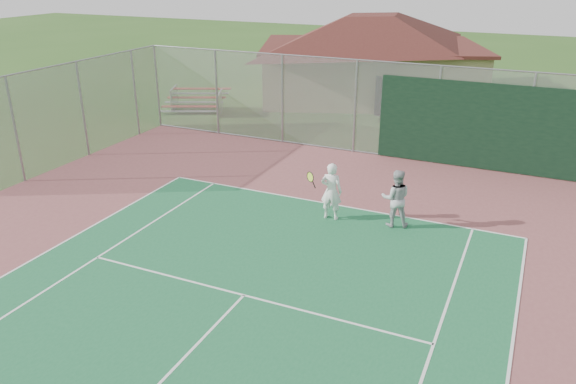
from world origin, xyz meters
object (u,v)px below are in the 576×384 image
object	(u,v)px
player_grey_back	(396,199)
bleachers	(196,100)
player_white_front	(331,192)
clubhouse	(371,49)

from	to	relation	value
player_grey_back	bleachers	bearing A→B (deg)	-53.87
player_white_front	player_grey_back	size ratio (longest dim) A/B	1.02
clubhouse	bleachers	world-z (taller)	clubhouse
bleachers	player_grey_back	xyz separation A→B (m)	(12.08, -8.70, 0.26)
player_grey_back	player_white_front	bearing A→B (deg)	-8.56
bleachers	clubhouse	bearing A→B (deg)	18.76
clubhouse	player_grey_back	bearing A→B (deg)	-91.56
bleachers	player_white_front	bearing A→B (deg)	-65.47
bleachers	player_grey_back	bearing A→B (deg)	-60.13
clubhouse	player_white_front	xyz separation A→B (m)	(3.53, -15.35, -1.74)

